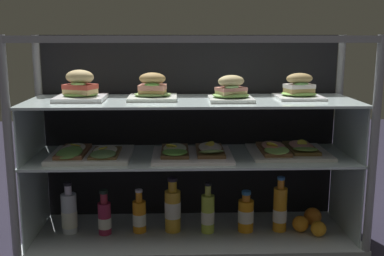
% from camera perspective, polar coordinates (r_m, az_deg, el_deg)
% --- Properties ---
extents(ground_plane, '(6.00, 6.00, 0.02)m').
position_cam_1_polar(ground_plane, '(2.16, 0.00, -13.67)').
color(ground_plane, black).
rests_on(ground_plane, ground).
extents(case_base_deck, '(1.44, 0.46, 0.04)m').
position_cam_1_polar(case_base_deck, '(2.15, 0.00, -12.99)').
color(case_base_deck, '#B7BFC4').
rests_on(case_base_deck, ground).
extents(case_frame, '(1.44, 0.46, 0.90)m').
position_cam_1_polar(case_frame, '(2.13, -0.12, 0.25)').
color(case_frame, gray).
rests_on(case_frame, ground).
extents(riser_lower_tier, '(1.38, 0.39, 0.34)m').
position_cam_1_polar(riser_lower_tier, '(2.08, 0.00, -8.22)').
color(riser_lower_tier, silver).
rests_on(riser_lower_tier, case_base_deck).
extents(shelf_lower_glass, '(1.39, 0.41, 0.01)m').
position_cam_1_polar(shelf_lower_glass, '(2.03, 0.00, -3.52)').
color(shelf_lower_glass, silver).
rests_on(shelf_lower_glass, riser_lower_tier).
extents(riser_upper_tier, '(1.38, 0.39, 0.23)m').
position_cam_1_polar(riser_upper_tier, '(2.00, 0.00, -0.14)').
color(riser_upper_tier, silver).
rests_on(riser_upper_tier, shelf_lower_glass).
extents(shelf_upper_glass, '(1.39, 0.41, 0.01)m').
position_cam_1_polar(shelf_upper_glass, '(1.98, 0.00, 3.31)').
color(shelf_upper_glass, silver).
rests_on(shelf_upper_glass, riser_upper_tier).
extents(plated_roll_sandwich_near_right_corner, '(0.20, 0.20, 0.13)m').
position_cam_1_polar(plated_roll_sandwich_near_right_corner, '(2.02, -13.52, 4.67)').
color(plated_roll_sandwich_near_right_corner, white).
rests_on(plated_roll_sandwich_near_right_corner, shelf_upper_glass).
extents(plated_roll_sandwich_right_of_center, '(0.21, 0.21, 0.11)m').
position_cam_1_polar(plated_roll_sandwich_right_of_center, '(2.00, -4.85, 4.66)').
color(plated_roll_sandwich_right_of_center, white).
rests_on(plated_roll_sandwich_right_of_center, shelf_upper_glass).
extents(plated_roll_sandwich_center, '(0.18, 0.18, 0.11)m').
position_cam_1_polar(plated_roll_sandwich_center, '(1.95, 4.79, 4.47)').
color(plated_roll_sandwich_center, white).
rests_on(plated_roll_sandwich_center, shelf_upper_glass).
extents(plated_roll_sandwich_mid_right, '(0.20, 0.20, 0.11)m').
position_cam_1_polar(plated_roll_sandwich_mid_right, '(2.07, 12.97, 4.63)').
color(plated_roll_sandwich_mid_right, white).
rests_on(plated_roll_sandwich_mid_right, shelf_upper_glass).
extents(open_sandwich_tray_mid_right, '(0.34, 0.30, 0.06)m').
position_cam_1_polar(open_sandwich_tray_mid_right, '(2.03, -12.49, -3.03)').
color(open_sandwich_tray_mid_right, white).
rests_on(open_sandwich_tray_mid_right, shelf_lower_glass).
extents(open_sandwich_tray_far_right, '(0.34, 0.30, 0.06)m').
position_cam_1_polar(open_sandwich_tray_far_right, '(2.00, 0.18, -2.98)').
color(open_sandwich_tray_far_right, white).
rests_on(open_sandwich_tray_far_right, shelf_lower_glass).
extents(open_sandwich_tray_far_left, '(0.34, 0.30, 0.06)m').
position_cam_1_polar(open_sandwich_tray_far_left, '(2.09, 11.64, -2.62)').
color(open_sandwich_tray_far_left, white).
rests_on(open_sandwich_tray_far_left, shelf_lower_glass).
extents(juice_bottle_front_second, '(0.07, 0.07, 0.23)m').
position_cam_1_polar(juice_bottle_front_second, '(2.17, -14.79, -10.11)').
color(juice_bottle_front_second, silver).
rests_on(juice_bottle_front_second, case_base_deck).
extents(juice_bottle_back_left, '(0.06, 0.06, 0.20)m').
position_cam_1_polar(juice_bottle_back_left, '(2.12, -10.65, -10.69)').
color(juice_bottle_back_left, '#9C254A').
rests_on(juice_bottle_back_left, case_base_deck).
extents(juice_bottle_front_left_end, '(0.06, 0.06, 0.20)m').
position_cam_1_polar(juice_bottle_front_left_end, '(2.12, -6.46, -10.64)').
color(juice_bottle_front_left_end, orange).
rests_on(juice_bottle_front_left_end, case_base_deck).
extents(juice_bottle_front_fourth, '(0.07, 0.07, 0.25)m').
position_cam_1_polar(juice_bottle_front_fourth, '(2.11, -2.38, -9.85)').
color(juice_bottle_front_fourth, gold).
rests_on(juice_bottle_front_fourth, case_base_deck).
extents(juice_bottle_front_right_end, '(0.06, 0.06, 0.23)m').
position_cam_1_polar(juice_bottle_front_right_end, '(2.10, 1.95, -10.39)').
color(juice_bottle_front_right_end, '#B9D145').
rests_on(juice_bottle_front_right_end, case_base_deck).
extents(juice_bottle_tucked_behind, '(0.07, 0.07, 0.19)m').
position_cam_1_polar(juice_bottle_tucked_behind, '(2.13, 6.60, -10.47)').
color(juice_bottle_tucked_behind, orange).
rests_on(juice_bottle_tucked_behind, case_base_deck).
extents(juice_bottle_front_middle, '(0.06, 0.06, 0.25)m').
position_cam_1_polar(juice_bottle_front_middle, '(2.15, 10.70, -9.73)').
color(juice_bottle_front_middle, orange).
rests_on(juice_bottle_front_middle, case_base_deck).
extents(orange_fruit_beside_bottles, '(0.07, 0.07, 0.07)m').
position_cam_1_polar(orange_fruit_beside_bottles, '(2.15, 15.22, -11.82)').
color(orange_fruit_beside_bottles, orange).
rests_on(orange_fruit_beside_bottles, case_base_deck).
extents(orange_fruit_near_left_post, '(0.08, 0.08, 0.08)m').
position_cam_1_polar(orange_fruit_near_left_post, '(2.27, 14.55, -10.43)').
color(orange_fruit_near_left_post, orange).
rests_on(orange_fruit_near_left_post, case_base_deck).
extents(orange_fruit_rolled_forward, '(0.07, 0.07, 0.07)m').
position_cam_1_polar(orange_fruit_rolled_forward, '(2.18, 13.13, -11.35)').
color(orange_fruit_rolled_forward, orange).
rests_on(orange_fruit_rolled_forward, case_base_deck).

